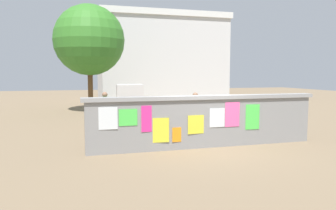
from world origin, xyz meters
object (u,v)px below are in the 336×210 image
object	(u,v)px
motorcycle	(243,116)
bicycle_far	(233,127)
person_walking	(105,107)
person_bystander	(195,108)
auto_rickshaw_truck	(150,104)
bicycle_near	(133,128)
tree_roadside	(89,40)

from	to	relation	value
motorcycle	bicycle_far	distance (m)	2.40
person_walking	person_bystander	bearing A→B (deg)	-22.31
auto_rickshaw_truck	bicycle_near	bearing A→B (deg)	-112.74
bicycle_near	person_walking	world-z (taller)	person_walking
motorcycle	bicycle_near	bearing A→B (deg)	-167.85
auto_rickshaw_truck	person_bystander	world-z (taller)	auto_rickshaw_truck
person_bystander	bicycle_near	bearing A→B (deg)	-173.42
bicycle_near	person_bystander	bearing A→B (deg)	6.58
motorcycle	bicycle_far	xyz separation A→B (m)	(-1.48, -1.89, -0.10)
bicycle_far	person_bystander	size ratio (longest dim) A/B	1.02
auto_rickshaw_truck	person_bystander	xyz separation A→B (m)	(1.12, -3.08, 0.09)
person_bystander	tree_roadside	distance (m)	10.03
bicycle_near	person_walking	distance (m)	2.00
motorcycle	bicycle_near	world-z (taller)	bicycle_near
motorcycle	tree_roadside	world-z (taller)	tree_roadside
bicycle_far	person_bystander	world-z (taller)	person_bystander
auto_rickshaw_truck	motorcycle	size ratio (longest dim) A/B	1.97
auto_rickshaw_truck	tree_roadside	world-z (taller)	tree_roadside
bicycle_far	person_bystander	xyz separation A→B (m)	(-1.10, 1.08, 0.62)
bicycle_near	tree_roadside	world-z (taller)	tree_roadside
motorcycle	person_walking	xyz separation A→B (m)	(-5.98, 0.59, 0.52)
person_walking	person_bystander	world-z (taller)	same
person_walking	bicycle_near	bearing A→B (deg)	-62.75
auto_rickshaw_truck	motorcycle	world-z (taller)	auto_rickshaw_truck
bicycle_far	bicycle_near	bearing A→B (deg)	167.73
motorcycle	bicycle_near	distance (m)	5.23
person_walking	person_bystander	xyz separation A→B (m)	(3.40, -1.40, 0.00)
bicycle_near	tree_roadside	xyz separation A→B (m)	(-1.14, 8.98, 4.03)
motorcycle	auto_rickshaw_truck	bearing A→B (deg)	148.43
motorcycle	bicycle_near	xyz separation A→B (m)	(-5.11, -1.10, -0.10)
auto_rickshaw_truck	person_walking	xyz separation A→B (m)	(-2.28, -1.69, 0.09)
person_bystander	tree_roadside	world-z (taller)	tree_roadside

